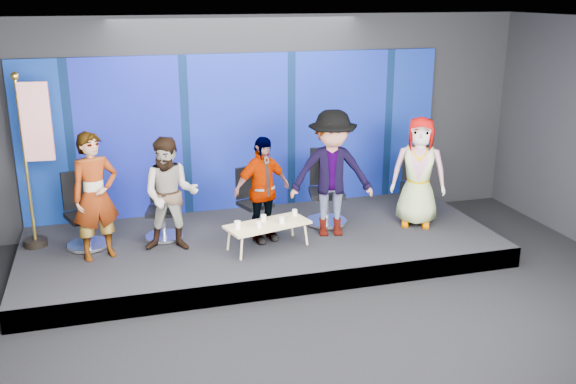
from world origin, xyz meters
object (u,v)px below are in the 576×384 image
panelist_a (95,196)px  chair_d (326,199)px  chair_b (164,217)px  mug_c (264,218)px  chair_c (254,209)px  panelist_b (170,195)px  panelist_e (419,172)px  mug_a (238,225)px  chair_a (85,223)px  coffee_table (268,225)px  flag_stand (34,157)px  mug_d (282,220)px  mug_e (295,212)px  chair_e (414,194)px  panelist_c (262,190)px  mug_b (259,225)px  panelist_d (332,174)px

panelist_a → chair_d: panelist_a is taller
chair_b → mug_c: chair_b is taller
chair_c → chair_d: 1.18m
panelist_a → panelist_b: 1.01m
panelist_b → chair_d: bearing=23.1°
panelist_e → mug_a: (-2.96, -0.37, -0.44)m
chair_a → chair_c: (2.50, 0.02, -0.04)m
chair_a → chair_b: 1.12m
coffee_table → flag_stand: flag_stand is taller
mug_a → mug_d: 0.65m
mug_d → mug_e: mug_d is taller
chair_e → flag_stand: (-5.81, 0.21, 0.98)m
chair_d → flag_stand: bearing=-170.4°
coffee_table → mug_a: bearing=-170.5°
panelist_a → panelist_b: size_ratio=1.08×
panelist_c → panelist_e: (2.51, -0.01, 0.08)m
chair_e → flag_stand: 5.90m
panelist_a → mug_a: panelist_a is taller
panelist_b → panelist_c: bearing=12.2°
panelist_e → mug_b: (-2.67, -0.42, -0.45)m
chair_b → mug_e: size_ratio=11.38×
panelist_d → chair_b: bearing=179.6°
chair_b → mug_a: chair_b is taller
chair_e → mug_d: (-2.50, -0.81, 0.07)m
panelist_d → panelist_e: (1.45, 0.03, -0.09)m
chair_c → mug_e: 0.76m
mug_b → mug_c: (0.13, 0.25, 0.00)m
mug_d → chair_a: bearing=163.0°
panelist_a → panelist_e: size_ratio=1.03×
panelist_b → mug_e: panelist_b is taller
coffee_table → panelist_e: bearing=6.7°
panelist_b → mug_b: size_ratio=18.18×
panelist_a → mug_e: 2.84m
panelist_e → flag_stand: flag_stand is taller
chair_b → chair_e: size_ratio=0.95×
panelist_c → panelist_e: 2.51m
mug_b → mug_d: mug_d is taller
chair_e → flag_stand: size_ratio=0.42×
chair_d → panelist_a: bearing=-160.2°
panelist_b → mug_a: panelist_b is taller
panelist_a → panelist_d: panelist_d is taller
chair_c → panelist_e: panelist_e is taller
chair_a → flag_stand: bearing=143.6°
chair_b → mug_a: size_ratio=9.48×
panelist_d → chair_a: bearing=-175.9°
panelist_d → flag_stand: size_ratio=0.76×
panelist_b → mug_a: bearing=-11.5°
chair_b → chair_d: bearing=11.9°
chair_c → mug_a: (-0.43, -0.88, 0.10)m
chair_c → mug_d: 0.88m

